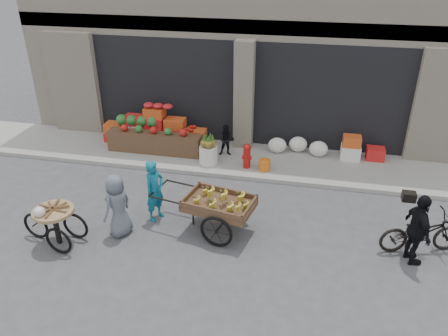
% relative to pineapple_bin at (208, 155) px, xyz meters
% --- Properties ---
extents(ground, '(80.00, 80.00, 0.00)m').
position_rel_pineapple_bin_xyz_m(ground, '(0.75, -3.60, -0.37)').
color(ground, '#424244').
rests_on(ground, ground).
extents(sidewalk, '(18.00, 2.20, 0.12)m').
position_rel_pineapple_bin_xyz_m(sidewalk, '(0.75, 0.50, -0.31)').
color(sidewalk, gray).
rests_on(sidewalk, ground).
extents(building, '(14.00, 6.45, 7.00)m').
position_rel_pineapple_bin_xyz_m(building, '(0.75, 4.43, 3.00)').
color(building, beige).
rests_on(building, ground).
extents(fruit_display, '(3.10, 1.12, 1.24)m').
position_rel_pineapple_bin_xyz_m(fruit_display, '(-1.73, 0.78, 0.30)').
color(fruit_display, red).
rests_on(fruit_display, sidewalk).
extents(pineapple_bin, '(0.52, 0.52, 0.50)m').
position_rel_pineapple_bin_xyz_m(pineapple_bin, '(0.00, 0.00, 0.00)').
color(pineapple_bin, silver).
rests_on(pineapple_bin, sidewalk).
extents(fire_hydrant, '(0.22, 0.22, 0.71)m').
position_rel_pineapple_bin_xyz_m(fire_hydrant, '(1.10, -0.05, 0.13)').
color(fire_hydrant, '#A5140F').
rests_on(fire_hydrant, sidewalk).
extents(orange_bucket, '(0.32, 0.32, 0.30)m').
position_rel_pineapple_bin_xyz_m(orange_bucket, '(1.60, -0.10, -0.10)').
color(orange_bucket, orange).
rests_on(orange_bucket, sidewalk).
extents(right_bay_goods, '(3.35, 0.60, 0.70)m').
position_rel_pineapple_bin_xyz_m(right_bay_goods, '(3.36, 1.10, 0.04)').
color(right_bay_goods, silver).
rests_on(right_bay_goods, sidewalk).
extents(seated_person, '(0.51, 0.43, 0.93)m').
position_rel_pineapple_bin_xyz_m(seated_person, '(0.40, 0.60, 0.21)').
color(seated_person, black).
rests_on(seated_person, sidewalk).
extents(banana_cart, '(2.62, 1.46, 1.04)m').
position_rel_pineapple_bin_xyz_m(banana_cart, '(0.91, -2.95, 0.38)').
color(banana_cart, brown).
rests_on(banana_cart, ground).
extents(vendor_woman, '(0.53, 0.63, 1.46)m').
position_rel_pineapple_bin_xyz_m(vendor_woman, '(-0.56, -2.76, 0.36)').
color(vendor_woman, '#10647D').
rests_on(vendor_woman, ground).
extents(tricycle_cart, '(1.45, 0.94, 0.95)m').
position_rel_pineapple_bin_xyz_m(tricycle_cart, '(-2.29, -4.08, 0.20)').
color(tricycle_cart, '#9E7F51').
rests_on(tricycle_cart, ground).
extents(vendor_grey, '(0.68, 0.82, 1.44)m').
position_rel_pineapple_bin_xyz_m(vendor_grey, '(-1.14, -3.48, 0.35)').
color(vendor_grey, slate).
rests_on(vendor_grey, ground).
extents(bicycle, '(1.81, 1.04, 0.90)m').
position_rel_pineapple_bin_xyz_m(bicycle, '(5.15, -2.76, 0.08)').
color(bicycle, black).
rests_on(bicycle, ground).
extents(cyclist, '(0.60, 0.96, 1.53)m').
position_rel_pineapple_bin_xyz_m(cyclist, '(4.95, -3.16, 0.39)').
color(cyclist, black).
rests_on(cyclist, ground).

